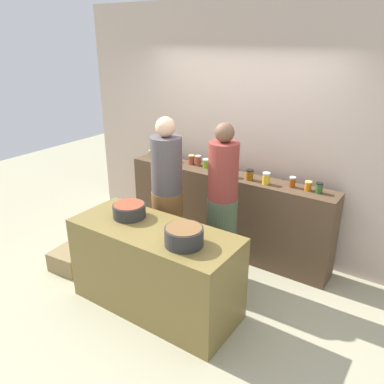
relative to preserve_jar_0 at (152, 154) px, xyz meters
The scene contains 21 objects.
ground 1.96m from the preserve_jar_0, 42.94° to the right, with size 12.00×12.00×0.00m, color tan.
storefront_wall 1.31m from the preserve_jar_0, 15.97° to the left, with size 4.80×0.12×3.00m, color #BDA796.
display_shelf 1.32m from the preserve_jar_0, ahead, with size 2.70×0.36×1.04m, color #503B28.
prep_table 1.95m from the preserve_jar_0, 49.78° to the right, with size 1.70×0.70×0.89m, color brown.
preserve_jar_0 is the anchor object (origin of this frame).
preserve_jar_1 0.32m from the preserve_jar_0, ahead, with size 0.08×0.08×0.14m.
preserve_jar_2 0.63m from the preserve_jar_0, ahead, with size 0.08×0.08×0.12m.
preserve_jar_3 0.73m from the preserve_jar_0, ahead, with size 0.07×0.07×0.14m.
preserve_jar_4 0.86m from the preserve_jar_0, ahead, with size 0.09×0.09×0.11m.
preserve_jar_5 1.12m from the preserve_jar_0, ahead, with size 0.08×0.08×0.12m.
preserve_jar_6 1.24m from the preserve_jar_0, ahead, with size 0.09×0.09×0.15m.
preserve_jar_7 1.51m from the preserve_jar_0, ahead, with size 0.09×0.09×0.12m.
preserve_jar_8 1.73m from the preserve_jar_0, ahead, with size 0.09×0.09×0.13m.
preserve_jar_9 2.01m from the preserve_jar_0, ahead, with size 0.07×0.07×0.12m.
preserve_jar_10 2.19m from the preserve_jar_0, ahead, with size 0.08×0.08×0.10m.
preserve_jar_11 2.31m from the preserve_jar_0, ahead, with size 0.08×0.08×0.11m.
cooking_pot_left 1.58m from the preserve_jar_0, 58.49° to the right, with size 0.33×0.33×0.14m.
cooking_pot_center 2.19m from the preserve_jar_0, 42.83° to the right, with size 0.35×0.35×0.17m.
cook_with_tongs 1.23m from the preserve_jar_0, 42.17° to the right, with size 0.35×0.35×1.83m.
cook_in_cap 1.63m from the preserve_jar_0, 22.63° to the right, with size 0.33×0.33×1.81m.
bread_crate 1.77m from the preserve_jar_0, 93.51° to the right, with size 0.40×0.34×0.23m, color olive.
Camera 1 is at (2.16, -2.81, 2.61)m, focal length 36.31 mm.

